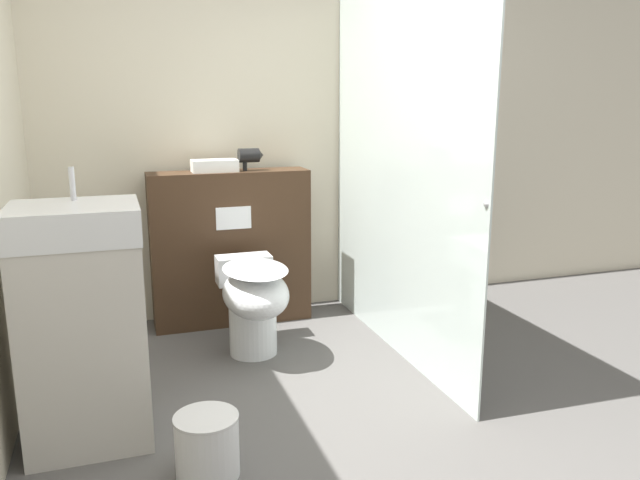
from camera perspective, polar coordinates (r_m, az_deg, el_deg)
The scene contains 9 objects.
ground_plane at distance 2.77m, azimuth 4.60°, elevation -18.81°, with size 12.00×12.00×0.00m, color #565451.
wall_back at distance 4.25m, azimuth -5.72°, elevation 10.09°, with size 8.00×0.06×2.50m.
partition_panel at distance 4.09m, azimuth -8.14°, elevation -0.71°, with size 1.02×0.26×1.00m.
shower_glass at distance 3.53m, azimuth 7.05°, elevation 6.27°, with size 0.04×1.87×2.10m.
toilet at distance 3.56m, azimuth -6.09°, elevation -5.39°, with size 0.36×0.66×0.54m.
sink_vanity at distance 2.82m, azimuth -20.84°, elevation -7.32°, with size 0.51×0.44×1.17m.
hair_drier at distance 4.00m, azimuth -6.40°, elevation 7.66°, with size 0.16×0.09×0.14m.
folded_towel at distance 3.97m, azimuth -9.62°, elevation 6.71°, with size 0.28×0.15×0.08m.
waste_bin at distance 2.60m, azimuth -10.28°, elevation -18.01°, with size 0.25×0.25×0.25m.
Camera 1 is at (-0.94, -2.16, 1.45)m, focal length 35.00 mm.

